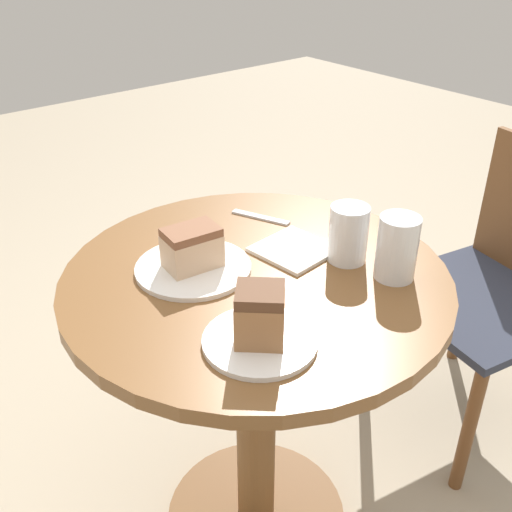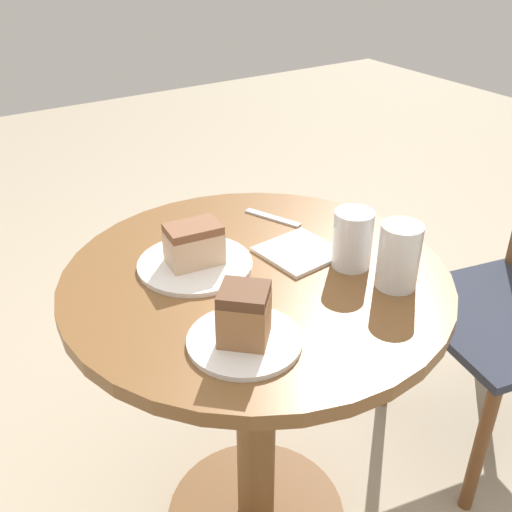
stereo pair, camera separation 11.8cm
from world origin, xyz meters
The scene contains 9 objects.
table centered at (0.00, 0.00, 0.54)m, with size 0.78×0.78×0.76m.
plate_near centered at (0.18, -0.14, 0.77)m, with size 0.20×0.20×0.01m.
plate_far centered at (-0.09, -0.09, 0.77)m, with size 0.23×0.23×0.01m.
cake_slice_near centered at (0.18, -0.14, 0.82)m, with size 0.11×0.11×0.10m.
cake_slice_far centered at (-0.09, -0.09, 0.82)m, with size 0.08×0.12×0.08m.
glass_lemonade centered at (0.08, 0.18, 0.82)m, with size 0.08×0.08×0.12m.
glass_water centered at (0.18, 0.20, 0.82)m, with size 0.08×0.08×0.13m.
napkin_stack centered at (-0.02, 0.12, 0.77)m, with size 0.16×0.16×0.01m.
spoon centered at (-0.18, 0.16, 0.77)m, with size 0.14×0.07×0.00m.
Camera 2 is at (0.86, -0.55, 1.40)m, focal length 42.00 mm.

